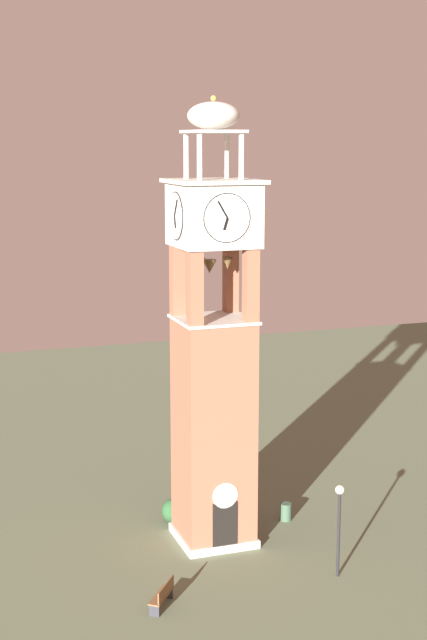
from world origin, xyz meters
name	(u,v)px	position (x,y,z in m)	size (l,w,h in m)	color
ground	(213,539)	(0.00, 0.00, 0.00)	(80.00, 80.00, 0.00)	#5B664C
clock_tower	(214,367)	(0.00, 0.00, 7.73)	(3.54, 3.54, 18.83)	#93543D
park_bench	(163,595)	(-3.75, -5.08, 0.48)	(1.30, 1.55, 0.95)	brown
lamp_post	(339,513)	(3.53, -4.93, 2.65)	(0.36, 0.36, 3.81)	black
trash_bin	(286,512)	(3.81, 0.88, 0.40)	(0.52, 0.52, 0.80)	#38513D
shrub_near_entry	(173,511)	(-1.13, 2.35, 0.55)	(1.03, 1.03, 1.10)	#234C28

